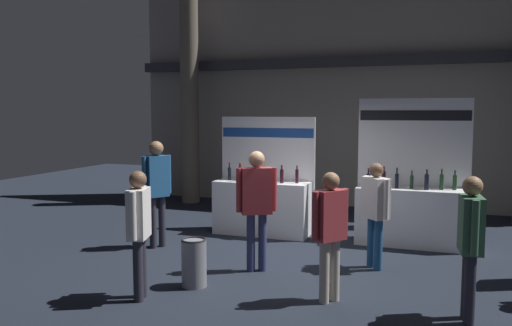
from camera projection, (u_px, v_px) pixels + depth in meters
ground_plane at (287, 263)px, 8.07m from camera, size 24.00×24.00×0.00m
hall_colonnade at (348, 77)px, 12.60m from camera, size 11.00×1.25×6.44m
exhibitor_booth_0 at (262, 203)px, 9.94m from camera, size 1.90×0.72×2.24m
exhibitor_booth_1 at (411, 209)px, 9.11m from camera, size 1.96×0.66×2.58m
trash_bin at (194, 263)px, 6.95m from camera, size 0.34×0.34×0.65m
visitor_0 at (376, 206)px, 7.68m from camera, size 0.45×0.46×1.59m
visitor_1 at (471, 235)px, 5.73m from camera, size 0.27×0.59×1.64m
visitor_2 at (139, 224)px, 6.42m from camera, size 0.32×0.55×1.62m
visitor_4 at (257, 200)px, 7.55m from camera, size 0.54×0.39×1.78m
visitor_5 at (330, 226)px, 6.33m from camera, size 0.39×0.46×1.62m
visitor_7 at (157, 184)px, 8.89m from camera, size 0.39×0.47×1.85m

